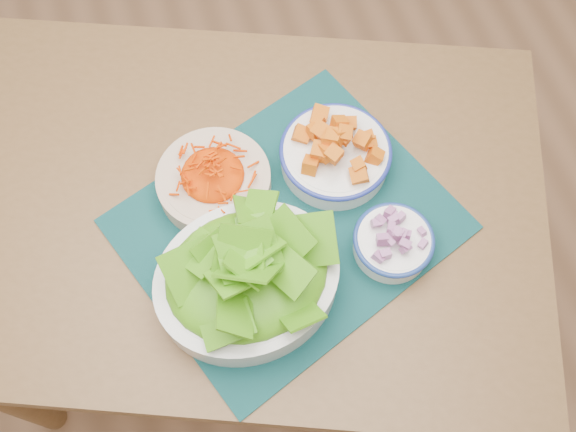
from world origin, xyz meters
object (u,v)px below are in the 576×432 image
at_px(lettuce_bowl, 246,274).
at_px(onion_bowl, 393,241).
at_px(squash_bowl, 336,150).
at_px(carrot_bowl, 213,178).
at_px(table, 233,226).
at_px(placemat, 288,224).

relative_size(lettuce_bowl, onion_bowl, 2.03).
bearing_deg(onion_bowl, squash_bowl, 101.32).
xyz_separation_m(carrot_bowl, lettuce_bowl, (0.01, -0.19, 0.03)).
bearing_deg(lettuce_bowl, table, 80.41).
height_order(placemat, squash_bowl, squash_bowl).
distance_m(placemat, onion_bowl, 0.18).
bearing_deg(squash_bowl, table, -176.83).
relative_size(squash_bowl, lettuce_bowl, 0.70).
height_order(squash_bowl, lettuce_bowl, lettuce_bowl).
height_order(carrot_bowl, lettuce_bowl, lettuce_bowl).
distance_m(carrot_bowl, lettuce_bowl, 0.19).
bearing_deg(table, squash_bowl, 24.94).
bearing_deg(onion_bowl, placemat, 147.68).
bearing_deg(lettuce_bowl, placemat, 37.49).
distance_m(squash_bowl, onion_bowl, 0.18).
height_order(table, onion_bowl, onion_bowl).
height_order(table, placemat, placemat).
bearing_deg(lettuce_bowl, squash_bowl, 34.42).
xyz_separation_m(table, lettuce_bowl, (-0.01, -0.16, 0.18)).
height_order(table, lettuce_bowl, lettuce_bowl).
relative_size(carrot_bowl, onion_bowl, 1.24).
relative_size(table, lettuce_bowl, 4.06).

